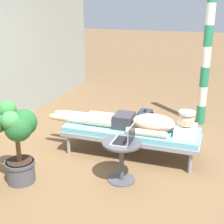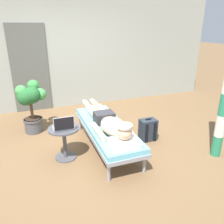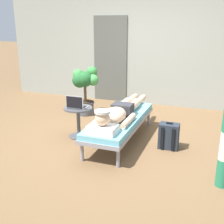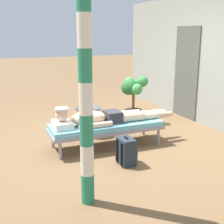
{
  "view_description": "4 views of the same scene",
  "coord_description": "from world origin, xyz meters",
  "px_view_note": "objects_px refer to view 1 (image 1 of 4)",
  "views": [
    {
      "loc": [
        -3.81,
        -1.2,
        2.13
      ],
      "look_at": [
        0.12,
        0.14,
        0.66
      ],
      "focal_mm": 50.98,
      "sensor_mm": 36.0,
      "label": 1
    },
    {
      "loc": [
        -0.88,
        -3.36,
        1.99
      ],
      "look_at": [
        0.43,
        0.15,
        0.54
      ],
      "focal_mm": 36.03,
      "sensor_mm": 36.0,
      "label": 2
    },
    {
      "loc": [
        1.64,
        -4.24,
        1.89
      ],
      "look_at": [
        0.13,
        -0.21,
        0.52
      ],
      "focal_mm": 45.46,
      "sensor_mm": 36.0,
      "label": 3
    },
    {
      "loc": [
        4.84,
        -1.93,
        1.89
      ],
      "look_at": [
        0.38,
        -0.07,
        0.64
      ],
      "focal_mm": 48.91,
      "sensor_mm": 36.0,
      "label": 4
    }
  ],
  "objects_px": {
    "porch_post": "(206,57)",
    "potted_plant": "(18,135)",
    "lounge_chair": "(131,132)",
    "side_table": "(122,154)",
    "person_reclining": "(137,122)",
    "laptop": "(126,138)",
    "backpack": "(144,123)"
  },
  "relations": [
    {
      "from": "person_reclining",
      "to": "backpack",
      "type": "bearing_deg",
      "value": 5.96
    },
    {
      "from": "potted_plant",
      "to": "person_reclining",
      "type": "bearing_deg",
      "value": -45.11
    },
    {
      "from": "side_table",
      "to": "porch_post",
      "type": "xyz_separation_m",
      "value": [
        2.31,
        -0.78,
        0.86
      ]
    },
    {
      "from": "porch_post",
      "to": "potted_plant",
      "type": "bearing_deg",
      "value": 144.83
    },
    {
      "from": "lounge_chair",
      "to": "side_table",
      "type": "bearing_deg",
      "value": -173.56
    },
    {
      "from": "side_table",
      "to": "porch_post",
      "type": "distance_m",
      "value": 2.59
    },
    {
      "from": "lounge_chair",
      "to": "porch_post",
      "type": "distance_m",
      "value": 2.01
    },
    {
      "from": "person_reclining",
      "to": "potted_plant",
      "type": "height_order",
      "value": "potted_plant"
    },
    {
      "from": "lounge_chair",
      "to": "potted_plant",
      "type": "xyz_separation_m",
      "value": [
        -1.15,
        1.07,
        0.28
      ]
    },
    {
      "from": "person_reclining",
      "to": "porch_post",
      "type": "bearing_deg",
      "value": -26.0
    },
    {
      "from": "person_reclining",
      "to": "lounge_chair",
      "type": "bearing_deg",
      "value": 90.0
    },
    {
      "from": "potted_plant",
      "to": "porch_post",
      "type": "xyz_separation_m",
      "value": [
        2.74,
        -1.93,
        0.6
      ]
    },
    {
      "from": "potted_plant",
      "to": "lounge_chair",
      "type": "bearing_deg",
      "value": -42.9
    },
    {
      "from": "lounge_chair",
      "to": "person_reclining",
      "type": "bearing_deg",
      "value": -90.0
    },
    {
      "from": "person_reclining",
      "to": "potted_plant",
      "type": "xyz_separation_m",
      "value": [
        -1.15,
        1.16,
        0.1
      ]
    },
    {
      "from": "backpack",
      "to": "porch_post",
      "type": "height_order",
      "value": "porch_post"
    },
    {
      "from": "lounge_chair",
      "to": "porch_post",
      "type": "relative_size",
      "value": 0.79
    },
    {
      "from": "lounge_chair",
      "to": "side_table",
      "type": "relative_size",
      "value": 3.71
    },
    {
      "from": "side_table",
      "to": "backpack",
      "type": "height_order",
      "value": "side_table"
    },
    {
      "from": "backpack",
      "to": "potted_plant",
      "type": "height_order",
      "value": "potted_plant"
    },
    {
      "from": "side_table",
      "to": "porch_post",
      "type": "bearing_deg",
      "value": -18.64
    },
    {
      "from": "side_table",
      "to": "laptop",
      "type": "bearing_deg",
      "value": -90.0
    },
    {
      "from": "person_reclining",
      "to": "porch_post",
      "type": "height_order",
      "value": "porch_post"
    },
    {
      "from": "person_reclining",
      "to": "potted_plant",
      "type": "distance_m",
      "value": 1.64
    },
    {
      "from": "person_reclining",
      "to": "laptop",
      "type": "distance_m",
      "value": 0.73
    },
    {
      "from": "backpack",
      "to": "lounge_chair",
      "type": "bearing_deg",
      "value": 179.84
    },
    {
      "from": "side_table",
      "to": "potted_plant",
      "type": "height_order",
      "value": "potted_plant"
    },
    {
      "from": "person_reclining",
      "to": "potted_plant",
      "type": "bearing_deg",
      "value": 134.89
    },
    {
      "from": "person_reclining",
      "to": "potted_plant",
      "type": "relative_size",
      "value": 2.15
    },
    {
      "from": "side_table",
      "to": "laptop",
      "type": "relative_size",
      "value": 1.69
    },
    {
      "from": "laptop",
      "to": "backpack",
      "type": "xyz_separation_m",
      "value": [
        1.52,
        0.13,
        -0.39
      ]
    },
    {
      "from": "backpack",
      "to": "porch_post",
      "type": "bearing_deg",
      "value": -47.46
    }
  ]
}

